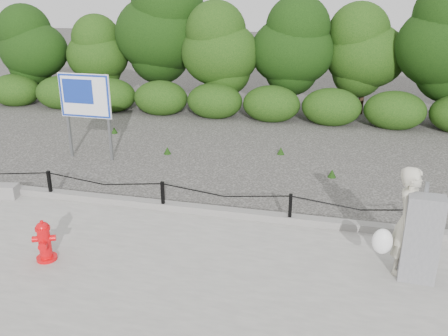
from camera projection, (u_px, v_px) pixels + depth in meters
ground at (164, 213)px, 9.44m from camera, size 90.00×90.00×0.00m
sidewalk at (120, 264)px, 7.61m from camera, size 14.00×4.00×0.08m
curb at (164, 206)px, 9.43m from camera, size 14.00×0.22×0.14m
chain_barrier at (163, 192)px, 9.28m from camera, size 10.06×0.06×0.60m
treeline at (270, 43)px, 16.59m from camera, size 20.06×3.80×4.79m
fire_hydrant at (44, 241)px, 7.55m from camera, size 0.43×0.43×0.70m
pedestrian at (407, 223)px, 7.07m from camera, size 0.81×0.73×1.71m
utility_cabinet at (421, 239)px, 6.92m from camera, size 0.53×0.38×1.50m
advertising_sign at (85, 100)px, 11.99m from camera, size 1.40×0.13×2.24m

